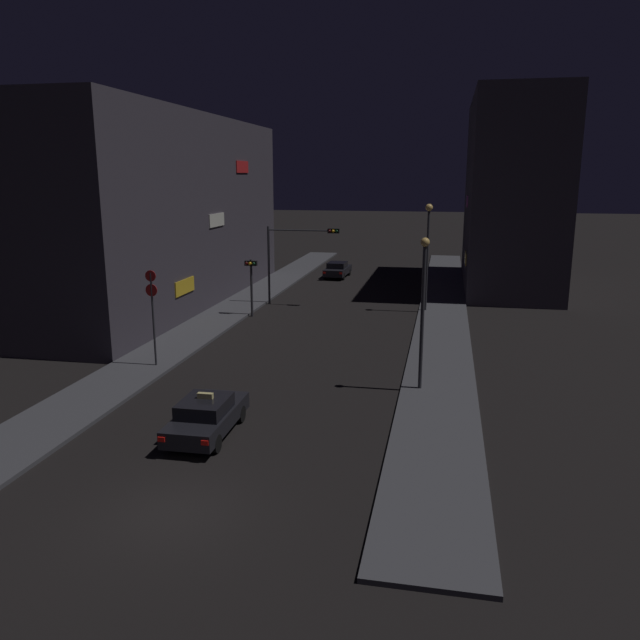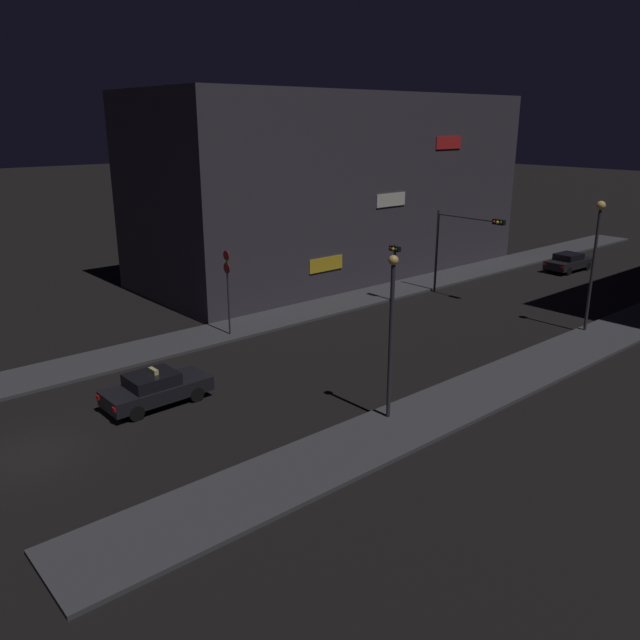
{
  "view_description": "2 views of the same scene",
  "coord_description": "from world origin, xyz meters",
  "px_view_note": "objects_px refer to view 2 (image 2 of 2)",
  "views": [
    {
      "loc": [
        7.17,
        -14.47,
        9.13
      ],
      "look_at": [
        0.94,
        16.28,
        1.84
      ],
      "focal_mm": 35.06,
      "sensor_mm": 36.0,
      "label": 1
    },
    {
      "loc": [
        21.94,
        -5.46,
        11.37
      ],
      "look_at": [
        -1.77,
        14.93,
        1.53
      ],
      "focal_mm": 35.83,
      "sensor_mm": 36.0,
      "label": 2
    }
  ],
  "objects_px": {
    "taxi": "(156,388)",
    "street_lamp_near_block": "(391,323)",
    "street_lamp_far_block": "(596,245)",
    "far_car": "(569,262)",
    "traffic_light_left_kerb": "(394,262)",
    "traffic_light_overhead": "(461,237)",
    "sign_pole_left": "(228,285)"
  },
  "relations": [
    {
      "from": "traffic_light_overhead",
      "to": "traffic_light_left_kerb",
      "type": "distance_m",
      "value": 4.8
    },
    {
      "from": "street_lamp_near_block",
      "to": "street_lamp_far_block",
      "type": "relative_size",
      "value": 0.91
    },
    {
      "from": "traffic_light_overhead",
      "to": "traffic_light_left_kerb",
      "type": "height_order",
      "value": "traffic_light_overhead"
    },
    {
      "from": "far_car",
      "to": "sign_pole_left",
      "type": "relative_size",
      "value": 0.97
    },
    {
      "from": "taxi",
      "to": "traffic_light_left_kerb",
      "type": "relative_size",
      "value": 1.18
    },
    {
      "from": "traffic_light_left_kerb",
      "to": "street_lamp_far_block",
      "type": "bearing_deg",
      "value": 17.94
    },
    {
      "from": "far_car",
      "to": "street_lamp_far_block",
      "type": "height_order",
      "value": "street_lamp_far_block"
    },
    {
      "from": "far_car",
      "to": "traffic_light_overhead",
      "type": "xyz_separation_m",
      "value": [
        -0.82,
        -12.92,
        3.35
      ]
    },
    {
      "from": "taxi",
      "to": "street_lamp_near_block",
      "type": "distance_m",
      "value": 10.16
    },
    {
      "from": "sign_pole_left",
      "to": "taxi",
      "type": "bearing_deg",
      "value": -52.69
    },
    {
      "from": "taxi",
      "to": "traffic_light_overhead",
      "type": "height_order",
      "value": "traffic_light_overhead"
    },
    {
      "from": "sign_pole_left",
      "to": "traffic_light_overhead",
      "type": "bearing_deg",
      "value": 79.03
    },
    {
      "from": "far_car",
      "to": "street_lamp_far_block",
      "type": "distance_m",
      "value": 16.43
    },
    {
      "from": "taxi",
      "to": "far_car",
      "type": "bearing_deg",
      "value": 92.41
    },
    {
      "from": "traffic_light_left_kerb",
      "to": "street_lamp_far_block",
      "type": "xyz_separation_m",
      "value": [
        11.2,
        3.63,
        2.22
      ]
    },
    {
      "from": "traffic_light_left_kerb",
      "to": "sign_pole_left",
      "type": "height_order",
      "value": "sign_pole_left"
    },
    {
      "from": "far_car",
      "to": "street_lamp_far_block",
      "type": "xyz_separation_m",
      "value": [
        8.43,
        -13.47,
        4.2
      ]
    },
    {
      "from": "street_lamp_near_block",
      "to": "far_car",
      "type": "bearing_deg",
      "value": 106.46
    },
    {
      "from": "traffic_light_left_kerb",
      "to": "street_lamp_near_block",
      "type": "xyz_separation_m",
      "value": [
        11.57,
        -12.67,
        1.34
      ]
    },
    {
      "from": "far_car",
      "to": "traffic_light_overhead",
      "type": "distance_m",
      "value": 13.38
    },
    {
      "from": "far_car",
      "to": "traffic_light_left_kerb",
      "type": "distance_m",
      "value": 17.43
    },
    {
      "from": "street_lamp_near_block",
      "to": "taxi",
      "type": "bearing_deg",
      "value": -139.25
    },
    {
      "from": "traffic_light_left_kerb",
      "to": "street_lamp_near_block",
      "type": "bearing_deg",
      "value": -47.59
    },
    {
      "from": "far_car",
      "to": "street_lamp_near_block",
      "type": "xyz_separation_m",
      "value": [
        8.79,
        -29.76,
        3.32
      ]
    },
    {
      "from": "far_car",
      "to": "sign_pole_left",
      "type": "height_order",
      "value": "sign_pole_left"
    },
    {
      "from": "traffic_light_overhead",
      "to": "sign_pole_left",
      "type": "xyz_separation_m",
      "value": [
        -3.1,
        -15.98,
        -1.16
      ]
    },
    {
      "from": "taxi",
      "to": "sign_pole_left",
      "type": "xyz_separation_m",
      "value": [
        -5.43,
        7.13,
        2.18
      ]
    },
    {
      "from": "sign_pole_left",
      "to": "street_lamp_near_block",
      "type": "bearing_deg",
      "value": -3.86
    },
    {
      "from": "taxi",
      "to": "sign_pole_left",
      "type": "relative_size",
      "value": 0.97
    },
    {
      "from": "street_lamp_near_block",
      "to": "street_lamp_far_block",
      "type": "height_order",
      "value": "street_lamp_far_block"
    },
    {
      "from": "far_car",
      "to": "traffic_light_overhead",
      "type": "relative_size",
      "value": 0.8
    },
    {
      "from": "street_lamp_near_block",
      "to": "sign_pole_left",
      "type": "bearing_deg",
      "value": 176.14
    }
  ]
}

